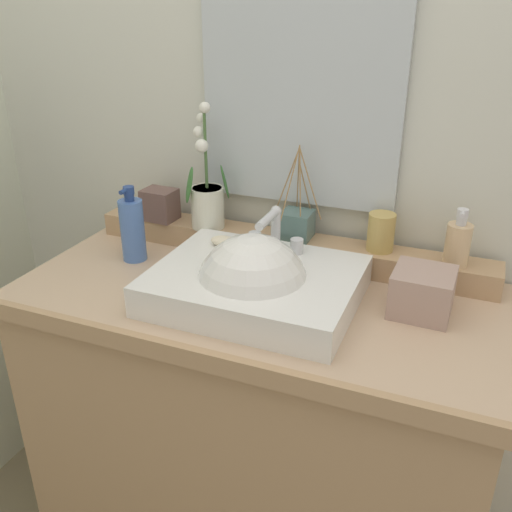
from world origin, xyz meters
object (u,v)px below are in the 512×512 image
object	(u,v)px
soap_bar	(224,241)
soap_dispenser	(458,243)
potted_plant	(207,198)
tissue_box	(422,292)
lotion_bottle	(132,229)
tumbler_cup	(381,232)
trinket_box	(160,205)
sink_basin	(254,287)
reed_diffuser	(297,224)

from	to	relation	value
soap_bar	soap_dispenser	xyz separation A→B (m)	(0.54, 0.13, 0.03)
soap_bar	soap_dispenser	world-z (taller)	soap_dispenser
potted_plant	tissue_box	xyz separation A→B (m)	(0.60, -0.14, -0.10)
soap_dispenser	tissue_box	xyz separation A→B (m)	(-0.05, -0.14, -0.07)
lotion_bottle	tissue_box	world-z (taller)	lotion_bottle
tumbler_cup	lotion_bottle	xyz separation A→B (m)	(-0.62, -0.17, -0.02)
trinket_box	lotion_bottle	world-z (taller)	lotion_bottle
soap_bar	tissue_box	distance (m)	0.49
potted_plant	sink_basin	bearing A→B (deg)	-45.17
soap_dispenser	trinket_box	size ratio (longest dim) A/B	1.54
reed_diffuser	tissue_box	xyz separation A→B (m)	(0.35, -0.16, -0.05)
reed_diffuser	lotion_bottle	distance (m)	0.43
sink_basin	reed_diffuser	size ratio (longest dim) A/B	1.87
sink_basin	tumbler_cup	bearing A→B (deg)	47.72
soap_dispenser	soap_bar	bearing A→B (deg)	-166.72
sink_basin	tissue_box	bearing A→B (deg)	14.74
potted_plant	reed_diffuser	distance (m)	0.26
trinket_box	soap_bar	bearing A→B (deg)	-22.87
soap_bar	tumbler_cup	size ratio (longest dim) A/B	0.73
potted_plant	reed_diffuser	size ratio (longest dim) A/B	1.36
soap_bar	lotion_bottle	world-z (taller)	lotion_bottle
sink_basin	soap_bar	distance (m)	0.18
sink_basin	soap_dispenser	world-z (taller)	soap_dispenser
tumbler_cup	reed_diffuser	xyz separation A→B (m)	(-0.22, -0.00, -0.01)
sink_basin	reed_diffuser	distance (m)	0.26
potted_plant	lotion_bottle	distance (m)	0.22
lotion_bottle	tissue_box	bearing A→B (deg)	0.24
reed_diffuser	trinket_box	world-z (taller)	reed_diffuser
soap_bar	potted_plant	xyz separation A→B (m)	(-0.11, 0.12, 0.06)
potted_plant	tissue_box	distance (m)	0.62
soap_bar	lotion_bottle	distance (m)	0.26
sink_basin	trinket_box	world-z (taller)	sink_basin
sink_basin	trinket_box	xyz separation A→B (m)	(-0.39, 0.24, 0.07)
trinket_box	tissue_box	distance (m)	0.76
lotion_bottle	soap_dispenser	bearing A→B (deg)	10.46
tumbler_cup	tissue_box	distance (m)	0.22
sink_basin	tumbler_cup	world-z (taller)	sink_basin
sink_basin	tissue_box	distance (m)	0.38
potted_plant	lotion_bottle	bearing A→B (deg)	-136.17
soap_bar	reed_diffuser	world-z (taller)	reed_diffuser
sink_basin	soap_dispenser	xyz separation A→B (m)	(0.42, 0.24, 0.08)
sink_basin	lotion_bottle	xyz separation A→B (m)	(-0.38, 0.09, 0.05)
soap_dispenser	sink_basin	bearing A→B (deg)	-150.07
tumbler_cup	trinket_box	size ratio (longest dim) A/B	1.05
sink_basin	soap_dispenser	size ratio (longest dim) A/B	3.30
tumbler_cup	tissue_box	bearing A→B (deg)	-51.86
reed_diffuser	tissue_box	distance (m)	0.39
reed_diffuser	potted_plant	bearing A→B (deg)	-175.31
reed_diffuser	soap_bar	bearing A→B (deg)	-134.83
tumbler_cup	soap_bar	bearing A→B (deg)	-157.94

